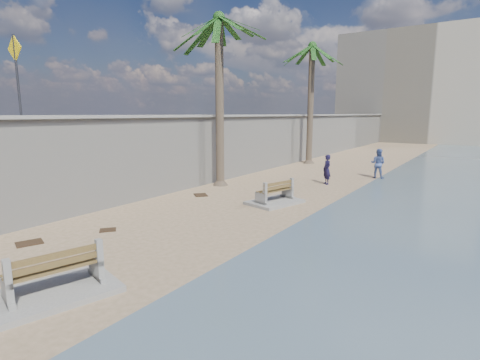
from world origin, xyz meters
The scene contains 15 objects.
ground_plane centered at (0.00, 0.00, 0.00)m, with size 140.00×140.00×0.00m, color tan.
seawall centered at (-5.20, 20.00, 1.75)m, with size 0.45×70.00×3.50m, color gray.
wall_cap centered at (-5.20, 20.00, 3.55)m, with size 0.80×70.00×0.12m, color gray.
end_building centered at (-2.00, 52.00, 7.00)m, with size 18.00×12.00×14.00m, color #B7AA93.
bench_near centered at (0.13, -0.68, 0.42)m, with size 2.12×2.64×0.96m.
bench_far centered at (0.01, 8.80, 0.40)m, with size 1.99×2.49×0.92m.
palm_mid centered at (-4.26, 10.78, 8.09)m, with size 5.00×5.00×9.12m.
palm_back centered at (-4.01, 21.49, 8.27)m, with size 5.00×5.00×9.32m.
pedestrian_sign centered at (-5.00, 1.50, 5.15)m, with size 0.78×0.07×2.40m.
streetlight centered at (-5.10, 12.00, 6.64)m, with size 0.28×0.28×5.12m.
person_a centered at (0.21, 14.11, 0.89)m, with size 0.65×0.44×1.79m, color #171233.
person_b centered at (1.95, 17.54, 0.94)m, with size 0.91×0.70×1.88m, color #475A93.
debris_b centered at (-3.49, 0.63, 0.01)m, with size 0.68×0.55×0.03m, color #382616.
debris_c centered at (-3.54, 8.31, 0.01)m, with size 0.69×0.55×0.03m, color #382616.
debris_d centered at (-2.65, 2.65, 0.01)m, with size 0.50×0.40×0.03m, color #382616.
Camera 1 is at (7.21, -4.50, 3.66)m, focal length 28.00 mm.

